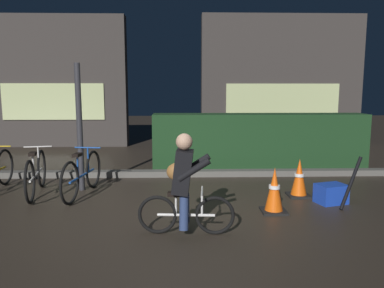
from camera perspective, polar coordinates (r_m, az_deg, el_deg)
name	(u,v)px	position (r m, az deg, el deg)	size (l,w,h in m)	color
ground_plane	(180,211)	(5.58, -1.90, -10.10)	(40.00, 40.00, 0.00)	#2D261E
sidewalk_curb	(180,173)	(7.68, -1.86, -4.49)	(12.00, 0.24, 0.12)	#56544F
hedge_row	(259,141)	(8.65, 10.15, 0.53)	(4.80, 0.70, 1.22)	#19381C
storefront_left	(55,82)	(12.41, -20.14, 8.84)	(4.39, 0.54, 3.99)	#383330
storefront_right	(281,80)	(12.93, 13.41, 9.48)	(5.29, 0.54, 4.17)	#383330
street_post	(80,128)	(6.75, -16.76, 2.38)	(0.10, 0.10, 2.21)	#2D2D33
parked_bike_left_mid	(36,174)	(6.83, -22.66, -4.20)	(0.46, 1.69, 0.79)	black
parked_bike_center_left	(82,175)	(6.52, -16.36, -4.51)	(0.46, 1.68, 0.78)	black
traffic_cone_near	(274,191)	(5.55, 12.42, -6.96)	(0.36, 0.36, 0.66)	black
traffic_cone_far	(299,178)	(6.47, 16.01, -5.03)	(0.36, 0.36, 0.63)	black
blue_crate	(331,194)	(6.27, 20.42, -7.11)	(0.44, 0.32, 0.30)	#193DB7
cyclist	(184,184)	(4.56, -1.23, -6.06)	(1.19, 0.54, 1.25)	black
closed_umbrella	(351,183)	(6.07, 23.06, -5.49)	(0.05, 0.05, 0.85)	black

